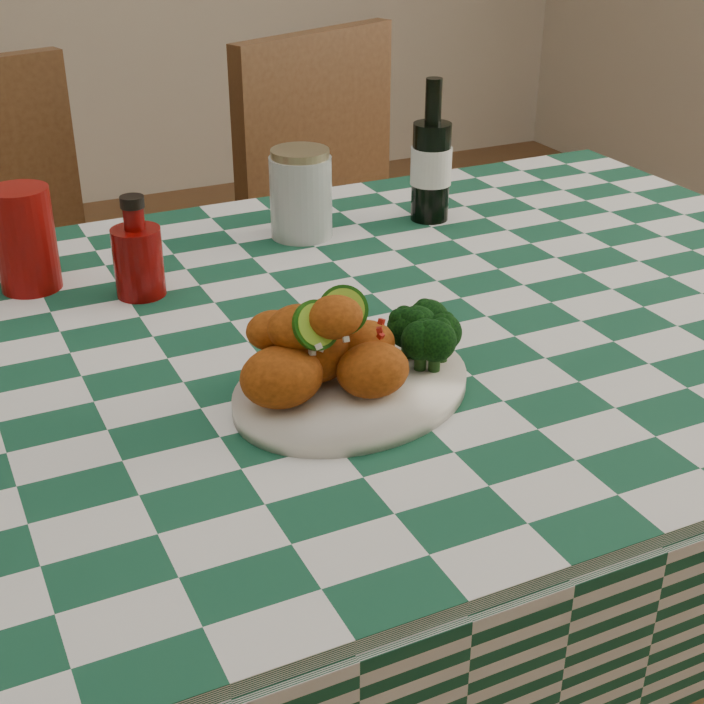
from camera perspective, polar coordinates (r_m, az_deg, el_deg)
name	(u,v)px	position (r m, az deg, el deg)	size (l,w,h in m)	color
dining_table	(327,568)	(1.47, -1.47, -12.43)	(1.66, 1.06, 0.79)	#174E35
plate	(352,389)	(1.09, 0.00, -2.14)	(0.29, 0.22, 0.02)	silver
fried_chicken_pile	(331,343)	(1.05, -1.24, 0.56)	(0.17, 0.12, 0.11)	#AA4910
broccoli_side	(428,332)	(1.12, 4.47, 1.16)	(0.09, 0.09, 0.07)	black
red_tumbler	(25,239)	(1.41, -18.50, 6.24)	(0.08, 0.08, 0.14)	maroon
ketchup_bottle	(137,246)	(1.35, -12.41, 6.02)	(0.07, 0.07, 0.14)	#670605
mason_jar	(301,193)	(1.53, -2.99, 9.20)	(0.09, 0.09, 0.14)	#B2BCBA
beer_bottle	(432,151)	(1.60, 4.65, 11.59)	(0.07, 0.07, 0.23)	black
wooden_chair_left	(30,342)	(1.96, -18.23, 0.54)	(0.45, 0.47, 0.98)	#472814
wooden_chair_right	(384,273)	(2.17, 1.86, 4.61)	(0.45, 0.47, 0.99)	#472814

